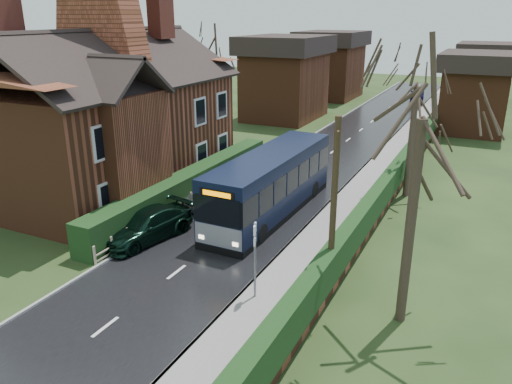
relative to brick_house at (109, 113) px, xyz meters
The scene contains 18 objects.
ground 10.87m from the brick_house, 28.67° to the right, with size 140.00×140.00×0.00m, color #374B20.
road 11.07m from the brick_house, 30.89° to the left, with size 6.00×100.00×0.02m, color black.
pavement 14.64m from the brick_house, 21.92° to the left, with size 2.50×100.00×0.14m, color slate.
kerb_right 13.59m from the brick_house, 23.91° to the left, with size 0.12×100.00×0.14m, color gray.
kerb_left 8.85m from the brick_house, 42.59° to the left, with size 0.12×100.00×0.10m, color gray.
front_hedge 6.02m from the brick_house, ahead, with size 1.20×16.00×1.60m, color black.
picket_fence 6.83m from the brick_house, ahead, with size 0.10×16.00×0.90m, color tan, non-canonical shape.
right_wall_hedge 15.80m from the brick_house, 19.77° to the left, with size 0.60×50.00×1.80m.
brick_house is the anchor object (origin of this frame).
bus 9.95m from the brick_house, ahead, with size 2.52×10.29×3.11m.
car_silver 6.98m from the brick_house, ahead, with size 1.66×4.14×1.41m, color silver.
car_green 8.41m from the brick_house, 39.42° to the right, with size 1.87×4.60×1.33m, color black.
car_distant 39.72m from the brick_house, 74.25° to the left, with size 1.41×4.06×1.34m, color black.
bus_stop_sign 14.48m from the brick_house, 30.27° to the right, with size 0.21×0.43×2.91m.
telegraph_pole 15.64m from the brick_house, 21.31° to the right, with size 0.34×0.80×6.43m.
tree_right_near 18.43m from the brick_house, 19.88° to the right, with size 4.41×4.41×9.52m.
tree_right_far 16.44m from the brick_house, 21.71° to the left, with size 4.40×4.40×8.49m.
tree_house_side 10.88m from the brick_house, 86.61° to the left, with size 4.11×4.11×9.33m.
Camera 1 is at (10.25, -16.11, 9.46)m, focal length 35.00 mm.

